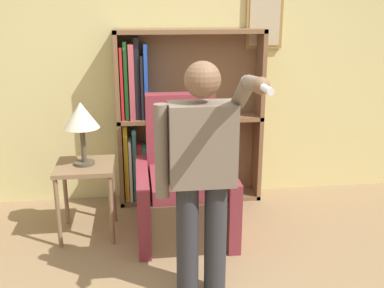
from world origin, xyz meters
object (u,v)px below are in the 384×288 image
(table_lamp, at_px, (81,118))
(side_table, at_px, (86,176))
(bookcase, at_px, (171,121))
(armchair, at_px, (184,192))
(person_standing, at_px, (202,170))

(table_lamp, bearing_deg, side_table, 116.57)
(side_table, bearing_deg, bookcase, 39.40)
(bookcase, xyz_separation_m, side_table, (-0.79, -0.64, -0.29))
(bookcase, distance_m, table_lamp, 1.04)
(side_table, relative_size, table_lamp, 1.20)
(bookcase, height_order, side_table, bookcase)
(bookcase, distance_m, armchair, 0.83)
(armchair, xyz_separation_m, table_lamp, (-0.83, 0.04, 0.68))
(side_table, bearing_deg, armchair, -2.70)
(side_table, xyz_separation_m, table_lamp, (0.00, -0.00, 0.51))
(armchair, height_order, table_lamp, armchair)
(table_lamp, bearing_deg, person_standing, -49.28)
(table_lamp, bearing_deg, armchair, -2.70)
(bookcase, bearing_deg, table_lamp, -140.60)
(armchair, distance_m, person_standing, 1.10)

